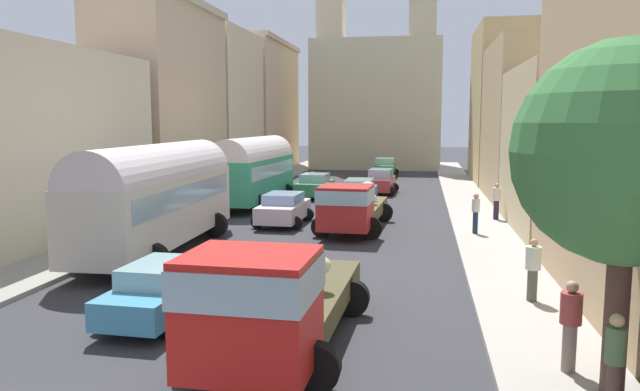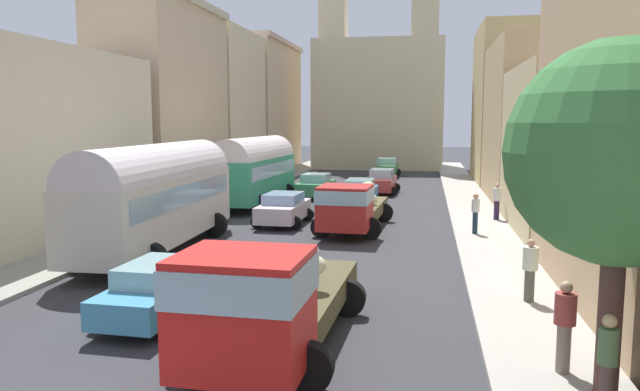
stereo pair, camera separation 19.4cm
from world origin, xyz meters
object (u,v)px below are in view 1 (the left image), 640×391
(parked_bus_1, at_px, (254,168))
(pedestrian_4, at_px, (533,268))
(parked_bus_0, at_px, (157,193))
(car_2, at_px, (385,167))
(car_5, at_px, (315,186))
(car_3, at_px, (162,290))
(car_4, at_px, (283,209))
(cargo_truck_1, at_px, (352,206))
(pedestrian_3, at_px, (496,200))
(pedestrian_1, at_px, (570,323))
(car_0, at_px, (359,194))
(cargo_truck_0, at_px, (272,299))
(pedestrian_2, at_px, (476,212))
(pedestrian_0, at_px, (615,360))
(car_1, at_px, (381,181))

(parked_bus_1, xyz_separation_m, pedestrian_4, (12.10, -16.31, -1.12))
(parked_bus_0, distance_m, car_2, 31.44)
(car_5, bearing_deg, pedestrian_4, -65.29)
(car_3, relative_size, car_4, 1.00)
(parked_bus_1, relative_size, cargo_truck_1, 1.15)
(parked_bus_1, bearing_deg, pedestrian_3, -14.19)
(pedestrian_1, distance_m, pedestrian_3, 17.57)
(car_3, height_order, car_4, car_4)
(car_4, relative_size, pedestrian_1, 2.12)
(car_0, relative_size, pedestrian_3, 2.37)
(car_3, distance_m, pedestrian_1, 9.11)
(car_2, distance_m, pedestrian_4, 35.59)
(cargo_truck_0, bearing_deg, car_0, 91.26)
(cargo_truck_1, xyz_separation_m, pedestrian_2, (5.11, -0.08, -0.12))
(car_3, height_order, pedestrian_0, pedestrian_0)
(car_0, bearing_deg, cargo_truck_1, -86.42)
(cargo_truck_1, relative_size, car_0, 1.68)
(car_0, xyz_separation_m, pedestrian_2, (5.54, -6.97, 0.23))
(parked_bus_1, height_order, car_3, parked_bus_1)
(car_0, relative_size, car_1, 1.15)
(pedestrian_0, height_order, pedestrian_3, pedestrian_3)
(car_3, bearing_deg, pedestrian_3, 58.35)
(car_2, distance_m, car_5, 15.09)
(car_0, xyz_separation_m, car_3, (-2.82, -18.79, -0.10))
(car_3, height_order, pedestrian_2, pedestrian_2)
(parked_bus_0, xyz_separation_m, pedestrian_3, (12.85, 8.79, -1.13))
(pedestrian_1, xyz_separation_m, pedestrian_4, (0.11, 4.46, -0.06))
(car_0, height_order, pedestrian_0, pedestrian_0)
(car_4, bearing_deg, cargo_truck_1, -22.82)
(cargo_truck_1, xyz_separation_m, car_1, (0.25, 13.84, -0.36))
(car_1, xyz_separation_m, pedestrian_1, (5.40, -27.68, 0.26))
(parked_bus_0, relative_size, car_4, 2.51)
(car_0, xyz_separation_m, pedestrian_1, (6.08, -20.73, 0.25))
(pedestrian_1, bearing_deg, car_3, 167.75)
(parked_bus_0, xyz_separation_m, pedestrian_0, (12.41, -10.40, -1.14))
(cargo_truck_0, xyz_separation_m, pedestrian_4, (5.73, 4.60, -0.28))
(car_4, distance_m, pedestrian_1, 17.70)
(parked_bus_1, xyz_separation_m, car_2, (6.12, 18.78, -1.32))
(car_4, bearing_deg, parked_bus_1, 118.42)
(car_1, distance_m, car_3, 25.98)
(parked_bus_0, bearing_deg, pedestrian_2, 23.32)
(car_0, bearing_deg, pedestrian_3, -25.00)
(car_0, relative_size, car_3, 1.11)
(car_4, distance_m, pedestrian_4, 14.12)
(cargo_truck_1, distance_m, pedestrian_3, 7.38)
(car_1, relative_size, pedestrian_2, 2.10)
(parked_bus_0, xyz_separation_m, cargo_truck_0, (6.50, -8.91, -0.90))
(parked_bus_0, height_order, pedestrian_4, parked_bus_0)
(pedestrian_2, bearing_deg, cargo_truck_0, -110.08)
(parked_bus_1, height_order, pedestrian_1, parked_bus_1)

